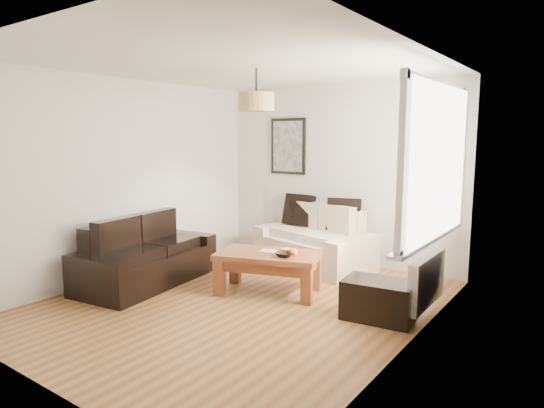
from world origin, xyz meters
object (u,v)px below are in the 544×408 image
Objects in this scene: loveseat_cream at (314,238)px; coffee_table at (268,273)px; sofa_leather at (147,253)px; ottoman at (379,300)px.

loveseat_cream reaches higher than coffee_table.
sofa_leather is 2.57× the size of ottoman.
loveseat_cream reaches higher than ottoman.
sofa_leather is at bearing -168.57° from ottoman.
sofa_leather is 1.60m from coffee_table.
coffee_table is 1.70× the size of ottoman.
coffee_table is 1.40m from ottoman.
coffee_table is at bearing -76.33° from sofa_leather.
sofa_leather is at bearing -112.15° from loveseat_cream.
loveseat_cream is 2.32m from sofa_leather.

